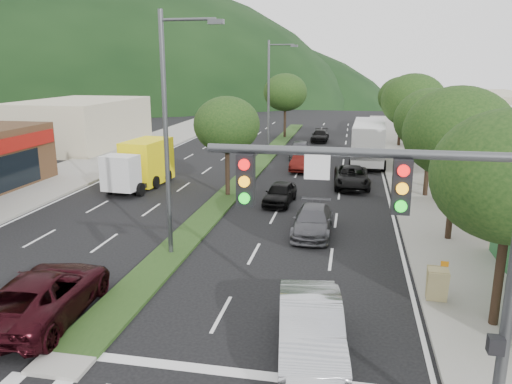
% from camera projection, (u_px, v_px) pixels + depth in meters
% --- Properties ---
extents(ground, '(160.00, 160.00, 0.00)m').
position_uv_depth(ground, '(70.00, 358.00, 13.90)').
color(ground, black).
rests_on(ground, ground).
extents(sidewalk_right, '(5.00, 90.00, 0.15)m').
position_uv_depth(sidewalk_right, '(423.00, 179.00, 35.35)').
color(sidewalk_right, gray).
rests_on(sidewalk_right, ground).
extents(sidewalk_left, '(6.00, 90.00, 0.15)m').
position_uv_depth(sidewalk_left, '(92.00, 165.00, 40.06)').
color(sidewalk_left, gray).
rests_on(sidewalk_left, ground).
extents(median, '(1.60, 56.00, 0.12)m').
position_uv_depth(median, '(258.00, 165.00, 40.52)').
color(median, '#183413').
rests_on(median, ground).
extents(traffic_signal, '(6.12, 0.40, 7.00)m').
position_uv_depth(traffic_signal, '(431.00, 240.00, 9.62)').
color(traffic_signal, '#47494C').
rests_on(traffic_signal, ground).
extents(bldg_left_far, '(9.00, 14.00, 4.60)m').
position_uv_depth(bldg_left_far, '(80.00, 124.00, 49.18)').
color(bldg_left_far, beige).
rests_on(bldg_left_far, ground).
extents(bldg_right_far, '(10.00, 16.00, 5.20)m').
position_uv_depth(bldg_right_far, '(472.00, 118.00, 51.50)').
color(bldg_right_far, beige).
rests_on(bldg_right_far, ground).
extents(hill_far, '(176.00, 132.00, 82.00)m').
position_uv_depth(hill_far, '(22.00, 95.00, 133.31)').
color(hill_far, black).
rests_on(hill_far, ground).
extents(tree_r_a, '(4.60, 4.60, 6.63)m').
position_uv_depth(tree_r_a, '(512.00, 176.00, 14.30)').
color(tree_r_a, black).
rests_on(tree_r_a, sidewalk_right).
extents(tree_r_b, '(4.80, 4.80, 6.94)m').
position_uv_depth(tree_r_b, '(458.00, 133.00, 21.85)').
color(tree_r_b, black).
rests_on(tree_r_b, sidewalk_right).
extents(tree_r_c, '(4.40, 4.40, 6.48)m').
position_uv_depth(tree_r_c, '(431.00, 120.00, 29.53)').
color(tree_r_c, black).
rests_on(tree_r_c, sidewalk_right).
extents(tree_r_d, '(5.00, 5.00, 7.17)m').
position_uv_depth(tree_r_d, '(413.00, 101.00, 38.93)').
color(tree_r_d, black).
rests_on(tree_r_d, sidewalk_right).
extents(tree_r_e, '(4.60, 4.60, 6.71)m').
position_uv_depth(tree_r_e, '(402.00, 97.00, 48.52)').
color(tree_r_e, black).
rests_on(tree_r_e, sidewalk_right).
extents(tree_med_near, '(4.00, 4.00, 6.02)m').
position_uv_depth(tree_med_near, '(227.00, 125.00, 29.93)').
color(tree_med_near, black).
rests_on(tree_med_near, median).
extents(tree_med_far, '(4.80, 4.80, 6.94)m').
position_uv_depth(tree_med_far, '(285.00, 92.00, 54.51)').
color(tree_med_far, black).
rests_on(tree_med_far, median).
extents(streetlight_near, '(2.60, 0.25, 10.00)m').
position_uv_depth(streetlight_near, '(170.00, 125.00, 20.09)').
color(streetlight_near, '#47494C').
rests_on(streetlight_near, ground).
extents(streetlight_mid, '(2.60, 0.25, 10.00)m').
position_uv_depth(streetlight_mid, '(271.00, 92.00, 43.87)').
color(streetlight_mid, '#47494C').
rests_on(streetlight_mid, ground).
extents(sedan_silver, '(2.39, 5.17, 1.64)m').
position_uv_depth(sedan_silver, '(310.00, 328.00, 13.85)').
color(sedan_silver, '#AAACB2').
rests_on(sedan_silver, ground).
extents(suv_maroon, '(3.07, 5.87, 1.58)m').
position_uv_depth(suv_maroon, '(44.00, 294.00, 15.98)').
color(suv_maroon, black).
rests_on(suv_maroon, ground).
extents(car_queue_a, '(1.81, 3.83, 1.27)m').
position_uv_depth(car_queue_a, '(280.00, 193.00, 29.16)').
color(car_queue_a, black).
rests_on(car_queue_a, ground).
extents(car_queue_b, '(1.81, 4.43, 1.29)m').
position_uv_depth(car_queue_b, '(313.00, 221.00, 23.97)').
color(car_queue_b, '#4F4F54').
rests_on(car_queue_b, ground).
extents(car_queue_c, '(1.81, 4.39, 1.41)m').
position_uv_depth(car_queue_c, '(303.00, 161.00, 38.58)').
color(car_queue_c, '#450E0B').
rests_on(car_queue_c, ground).
extents(car_queue_d, '(2.48, 5.00, 1.36)m').
position_uv_depth(car_queue_d, '(352.00, 177.00, 33.15)').
color(car_queue_d, black).
rests_on(car_queue_d, ground).
extents(car_queue_e, '(1.96, 4.40, 1.47)m').
position_uv_depth(car_queue_e, '(300.00, 149.00, 43.71)').
color(car_queue_e, '#515157').
rests_on(car_queue_e, ground).
extents(car_queue_f, '(1.78, 4.22, 1.22)m').
position_uv_depth(car_queue_f, '(320.00, 136.00, 52.98)').
color(car_queue_f, black).
rests_on(car_queue_f, ground).
extents(box_truck, '(2.82, 6.32, 3.04)m').
position_uv_depth(box_truck, '(142.00, 166.00, 33.11)').
color(box_truck, silver).
rests_on(box_truck, ground).
extents(motorhome, '(3.07, 8.88, 3.37)m').
position_uv_depth(motorhome, '(369.00, 142.00, 40.97)').
color(motorhome, silver).
rests_on(motorhome, ground).
extents(a_frame_sign, '(0.71, 0.80, 1.52)m').
position_uv_depth(a_frame_sign, '(437.00, 282.00, 16.83)').
color(a_frame_sign, tan).
rests_on(a_frame_sign, sidewalk_right).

